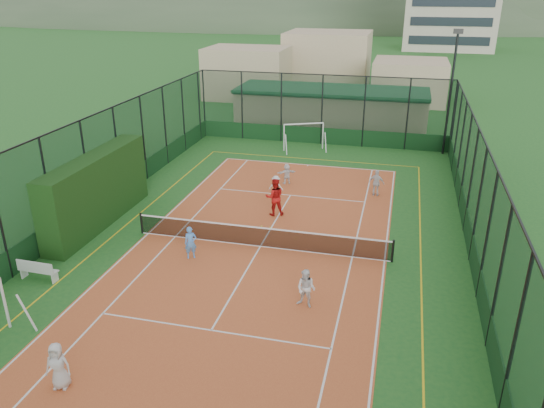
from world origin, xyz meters
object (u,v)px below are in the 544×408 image
Objects in this scene: white_bench at (38,269)px; child_near_mid at (191,243)px; futsal_goal_far at (304,137)px; child_far_right at (377,183)px; clubhouse at (331,108)px; child_far_back at (287,174)px; coach at (275,197)px; child_near_right at (306,289)px; child_far_left at (276,186)px; child_near_left at (58,366)px; floodlight_ne at (450,94)px.

white_bench is 1.15× the size of child_near_mid.
white_bench is 0.56× the size of futsal_goal_far.
child_near_mid is at bearing -120.01° from futsal_goal_far.
child_far_right is at bearing -78.43° from futsal_goal_far.
clubhouse is 5.24× the size of futsal_goal_far.
futsal_goal_far reaches higher than child_far_back.
clubhouse is 13.86m from child_far_back.
coach is at bearing 36.32° from child_near_mid.
child_near_right reaches higher than child_near_mid.
child_far_right is (1.76, 11.70, -0.00)m from child_near_right.
child_near_mid is 0.96× the size of child_far_right.
child_near_mid is 0.96× the size of child_near_right.
child_near_right is 1.22× the size of child_far_back.
coach reaches higher than futsal_goal_far.
child_near_mid is (-2.61, -23.70, -0.85)m from clubhouse.
white_bench is 12.93m from child_far_left.
white_bench is 1.11× the size of child_far_right.
child_near_left is at bearing -119.77° from futsal_goal_far.
child_near_right is 12.83m from child_far_back.
white_bench is 1.34× the size of child_far_back.
white_bench is 0.84× the size of coach.
child_far_right is (5.57, -7.67, -0.19)m from futsal_goal_far.
floodlight_ne is 5.04× the size of white_bench.
coach reaches higher than white_bench.
futsal_goal_far is at bearing -92.40° from child_far_left.
child_near_left is 1.01× the size of child_far_right.
child_far_back reaches higher than white_bench.
futsal_goal_far is 16.98m from child_near_mid.
child_far_left reaches higher than white_bench.
coach is (0.74, -11.59, 0.04)m from futsal_goal_far.
child_near_mid is 10.09m from child_far_back.
child_near_right is at bearing -103.29° from futsal_goal_far.
clubhouse is 10.65× the size of child_near_mid.
floodlight_ne is 14.58m from child_far_left.
white_bench is at bearing 54.63° from child_far_right.
futsal_goal_far is 19.74m from child_near_right.
child_far_back is at bearing -105.87° from coach.
child_near_mid is at bearing 168.99° from child_near_right.
coach is at bearing 49.58° from white_bench.
coach is (-8.82, -12.99, -3.15)m from floodlight_ne.
child_far_right is 1.21× the size of child_far_back.
child_far_right is (7.23, 9.23, 0.03)m from child_near_mid.
floodlight_ne is at bearing 29.05° from child_near_mid.
white_bench is (-16.40, -21.47, -3.66)m from floodlight_ne.
futsal_goal_far is 9.48m from child_far_right.
futsal_goal_far is 2.38× the size of child_far_back.
futsal_goal_far is 7.03m from child_far_back.
white_bench is 21.21m from futsal_goal_far.
clubhouse is 7.84× the size of coach.
clubhouse is 18.40m from coach.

